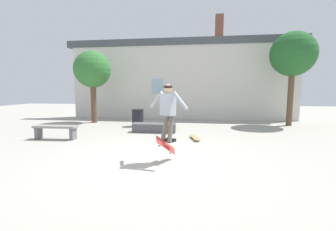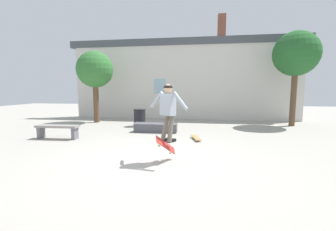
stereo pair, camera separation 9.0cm
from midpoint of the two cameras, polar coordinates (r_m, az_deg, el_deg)
ground_plane at (r=5.93m, az=-3.30°, el=-10.98°), size 40.00×40.00×0.00m
building_backdrop at (r=13.64m, az=4.00°, el=9.55°), size 14.11×0.52×5.99m
tree_right at (r=12.65m, az=29.95°, el=13.27°), size 2.11×2.11×4.54m
tree_left at (r=12.78m, az=-17.86°, el=10.89°), size 1.92×1.92×3.81m
park_bench at (r=9.07m, az=-25.99°, el=-3.12°), size 1.57×0.44×0.50m
skate_ledge at (r=9.43m, az=-2.89°, el=-3.09°), size 1.79×0.47×0.39m
trash_bin at (r=10.98m, az=-6.97°, el=-0.45°), size 0.60×0.60×0.84m
skater at (r=5.45m, az=0.48°, el=1.98°), size 1.04×0.67×1.41m
skateboard_flipping at (r=5.56m, az=-0.09°, el=-7.63°), size 0.40×0.76×0.60m
skateboard_resting at (r=8.16m, az=7.41°, el=-5.60°), size 0.42×0.90×0.08m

